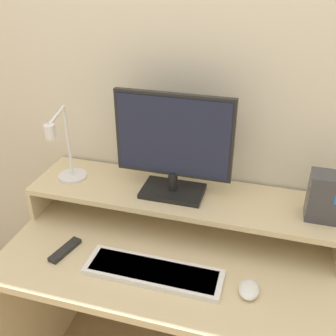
{
  "coord_description": "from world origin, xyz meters",
  "views": [
    {
      "loc": [
        0.31,
        -0.76,
        1.71
      ],
      "look_at": [
        -0.01,
        0.36,
        1.07
      ],
      "focal_mm": 42.0,
      "sensor_mm": 36.0,
      "label": 1
    }
  ],
  "objects_px": {
    "router_dock": "(324,197)",
    "remote_control": "(65,250)",
    "mouse": "(249,289)",
    "monitor": "(173,145)",
    "keyboard": "(153,272)",
    "desk_lamp": "(66,158)"
  },
  "relations": [
    {
      "from": "router_dock",
      "to": "remote_control",
      "type": "distance_m",
      "value": 0.95
    },
    {
      "from": "mouse",
      "to": "remote_control",
      "type": "height_order",
      "value": "mouse"
    },
    {
      "from": "router_dock",
      "to": "remote_control",
      "type": "relative_size",
      "value": 1.2
    },
    {
      "from": "monitor",
      "to": "keyboard",
      "type": "xyz_separation_m",
      "value": [
        0.01,
        -0.3,
        -0.34
      ]
    },
    {
      "from": "monitor",
      "to": "keyboard",
      "type": "bearing_deg",
      "value": -87.53
    },
    {
      "from": "mouse",
      "to": "remote_control",
      "type": "xyz_separation_m",
      "value": [
        -0.67,
        0.01,
        -0.01
      ]
    },
    {
      "from": "keyboard",
      "to": "desk_lamp",
      "type": "bearing_deg",
      "value": 150.04
    },
    {
      "from": "monitor",
      "to": "desk_lamp",
      "type": "height_order",
      "value": "monitor"
    },
    {
      "from": "keyboard",
      "to": "mouse",
      "type": "height_order",
      "value": "mouse"
    },
    {
      "from": "monitor",
      "to": "keyboard",
      "type": "distance_m",
      "value": 0.45
    },
    {
      "from": "remote_control",
      "to": "keyboard",
      "type": "bearing_deg",
      "value": -2.99
    },
    {
      "from": "remote_control",
      "to": "desk_lamp",
      "type": "bearing_deg",
      "value": 110.53
    },
    {
      "from": "router_dock",
      "to": "keyboard",
      "type": "height_order",
      "value": "router_dock"
    },
    {
      "from": "monitor",
      "to": "remote_control",
      "type": "distance_m",
      "value": 0.56
    },
    {
      "from": "desk_lamp",
      "to": "router_dock",
      "type": "relative_size",
      "value": 1.8
    },
    {
      "from": "mouse",
      "to": "remote_control",
      "type": "bearing_deg",
      "value": 178.94
    },
    {
      "from": "monitor",
      "to": "desk_lamp",
      "type": "distance_m",
      "value": 0.43
    },
    {
      "from": "desk_lamp",
      "to": "mouse",
      "type": "distance_m",
      "value": 0.84
    },
    {
      "from": "keyboard",
      "to": "mouse",
      "type": "bearing_deg",
      "value": 1.02
    },
    {
      "from": "monitor",
      "to": "keyboard",
      "type": "height_order",
      "value": "monitor"
    },
    {
      "from": "monitor",
      "to": "router_dock",
      "type": "xyz_separation_m",
      "value": [
        0.54,
        -0.01,
        -0.12
      ]
    },
    {
      "from": "desk_lamp",
      "to": "keyboard",
      "type": "height_order",
      "value": "desk_lamp"
    }
  ]
}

